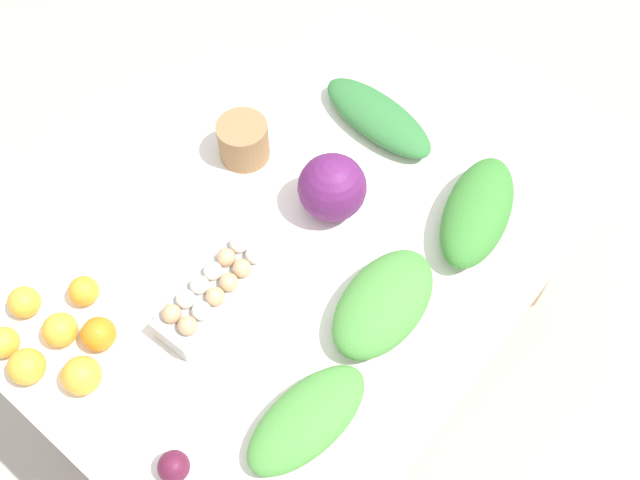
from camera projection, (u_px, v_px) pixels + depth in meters
ground_plane at (320, 365)px, 2.28m from camera, size 8.00×8.00×0.00m
dining_table at (320, 265)px, 1.72m from camera, size 1.38×0.91×0.75m
cabbage_purple at (332, 187)px, 1.63m from camera, size 0.16×0.16×0.16m
egg_carton at (216, 290)px, 1.53m from camera, size 0.30×0.11×0.09m
paper_bag at (243, 140)px, 1.73m from camera, size 0.12×0.12×0.11m
greens_bunch_chard at (378, 117)px, 1.80m from camera, size 0.17×0.35×0.07m
greens_bunch_kale at (383, 303)px, 1.51m from camera, size 0.30×0.19×0.09m
greens_bunch_scallion at (307, 419)px, 1.39m from camera, size 0.30×0.17×0.07m
greens_bunch_dandelion at (477, 211)px, 1.63m from camera, size 0.35×0.23×0.10m
beet_root at (174, 467)px, 1.35m from camera, size 0.06×0.06×0.06m
orange_0 at (27, 366)px, 1.45m from camera, size 0.08×0.08×0.08m
orange_1 at (24, 302)px, 1.53m from camera, size 0.07×0.07×0.07m
orange_2 at (99, 334)px, 1.48m from camera, size 0.07×0.07×0.07m
orange_3 at (82, 376)px, 1.43m from camera, size 0.08×0.08×0.08m
orange_4 at (84, 291)px, 1.54m from camera, size 0.07×0.07×0.07m
orange_5 at (3, 342)px, 1.48m from camera, size 0.07×0.07×0.07m
orange_6 at (60, 330)px, 1.49m from camera, size 0.07×0.07×0.07m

